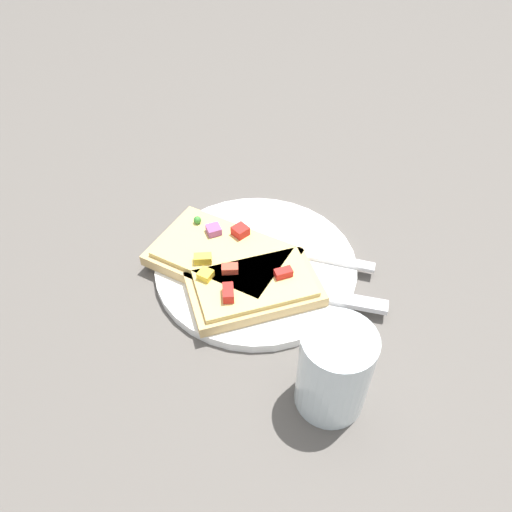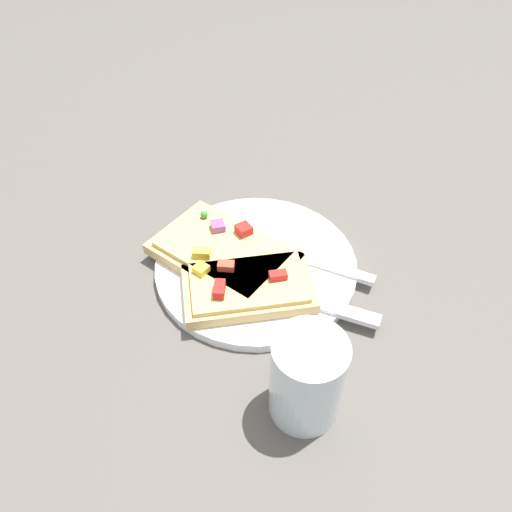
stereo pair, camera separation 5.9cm
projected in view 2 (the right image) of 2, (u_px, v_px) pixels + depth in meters
ground_plane at (256, 269)px, 0.60m from camera, size 4.00×4.00×0.00m
plate at (256, 265)px, 0.60m from camera, size 0.24×0.24×0.01m
fork at (284, 252)px, 0.60m from camera, size 0.20×0.07×0.01m
knife at (295, 297)px, 0.55m from camera, size 0.23×0.06×0.01m
pizza_slice_main at (223, 254)px, 0.59m from camera, size 0.19×0.17×0.03m
pizza_slice_corner at (245, 286)px, 0.55m from camera, size 0.16×0.13×0.03m
crumb_scatter at (244, 242)px, 0.61m from camera, size 0.03×0.05×0.01m
drinking_glass at (307, 379)px, 0.44m from camera, size 0.07×0.07×0.10m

